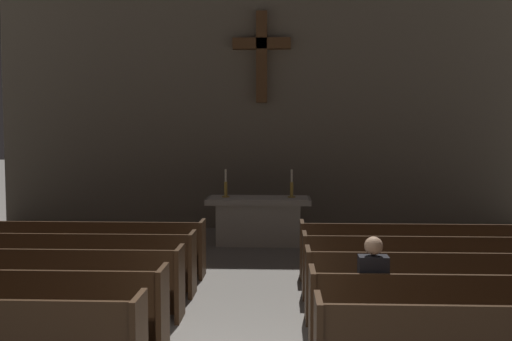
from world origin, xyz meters
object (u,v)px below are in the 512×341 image
object	(u,v)px
pew_left_row_3	(31,282)
altar	(259,219)
pew_right_row_2	(493,314)
candlestick_left	(226,188)
lone_worshipper	(372,292)
pew_left_row_4	(62,263)
pew_right_row_5	(422,251)
pew_left_row_5	(86,248)
pew_right_row_4	(440,266)
candlestick_right	(292,189)
pew_right_row_3	(462,287)

from	to	relation	value
pew_left_row_3	altar	xyz separation A→B (m)	(2.78, 5.09, 0.06)
pew_right_row_2	altar	distance (m)	6.80
candlestick_left	lone_worshipper	distance (m)	6.55
lone_worshipper	pew_left_row_4	bearing A→B (deg)	152.91
altar	pew_left_row_4	bearing A→B (deg)	-124.97
pew_right_row_5	lone_worshipper	distance (m)	3.55
lone_worshipper	pew_left_row_5	bearing A→B (deg)	142.34
pew_right_row_2	pew_right_row_5	xyz separation A→B (m)	(0.00, 3.33, 0.00)
pew_right_row_4	candlestick_right	xyz separation A→B (m)	(-2.08, 3.98, 0.72)
pew_right_row_3	altar	bearing A→B (deg)	118.67
pew_left_row_4	candlestick_right	bearing A→B (deg)	48.81
pew_left_row_3	altar	world-z (taller)	altar
pew_right_row_3	pew_right_row_5	bearing A→B (deg)	90.00
candlestick_right	candlestick_left	bearing A→B (deg)	180.00
pew_left_row_5	candlestick_left	distance (m)	3.62
pew_right_row_3	candlestick_right	size ratio (longest dim) A/B	6.68
pew_left_row_3	candlestick_left	world-z (taller)	candlestick_left
pew_right_row_3	candlestick_left	size ratio (longest dim) A/B	6.68
pew_left_row_5	pew_right_row_5	bearing A→B (deg)	0.00
pew_left_row_5	candlestick_right	xyz separation A→B (m)	(3.48, 2.87, 0.72)
pew_right_row_4	candlestick_left	xyz separation A→B (m)	(-3.48, 3.98, 0.72)
pew_left_row_3	altar	size ratio (longest dim) A/B	1.81
pew_right_row_2	candlestick_left	size ratio (longest dim) A/B	6.68
pew_left_row_3	pew_right_row_2	distance (m)	5.68
pew_left_row_3	pew_left_row_4	xyz separation A→B (m)	(0.00, 1.11, 0.00)
pew_right_row_4	pew_right_row_5	xyz separation A→B (m)	(0.00, 1.11, 0.00)
pew_left_row_4	candlestick_right	world-z (taller)	candlestick_right
pew_right_row_2	altar	size ratio (longest dim) A/B	1.81
pew_right_row_5	candlestick_right	size ratio (longest dim) A/B	6.68
pew_right_row_3	lone_worshipper	xyz separation A→B (m)	(-1.30, -1.07, 0.22)
pew_left_row_4	lone_worshipper	distance (m)	4.79
pew_right_row_2	pew_right_row_4	bearing A→B (deg)	90.00
pew_right_row_3	candlestick_right	bearing A→B (deg)	112.26
pew_right_row_4	candlestick_right	world-z (taller)	candlestick_right
pew_right_row_4	pew_right_row_3	bearing A→B (deg)	-90.00
altar	lone_worshipper	distance (m)	6.34
pew_right_row_3	pew_right_row_5	world-z (taller)	same
pew_left_row_4	candlestick_left	size ratio (longest dim) A/B	6.68
altar	pew_right_row_3	bearing A→B (deg)	-61.33
pew_left_row_5	lone_worshipper	size ratio (longest dim) A/B	3.01
altar	candlestick_left	xyz separation A→B (m)	(-0.70, 0.00, 0.66)
candlestick_left	candlestick_right	bearing A→B (deg)	0.00
pew_right_row_3	lone_worshipper	distance (m)	1.70
pew_right_row_3	pew_right_row_4	distance (m)	1.11
pew_left_row_5	candlestick_left	size ratio (longest dim) A/B	6.68
pew_right_row_3	candlestick_right	distance (m)	5.55
pew_right_row_3	pew_right_row_4	world-z (taller)	same
candlestick_right	pew_left_row_3	bearing A→B (deg)	-124.39
pew_right_row_5	candlestick_right	world-z (taller)	candlestick_right
candlestick_right	pew_right_row_4	bearing A→B (deg)	-62.37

